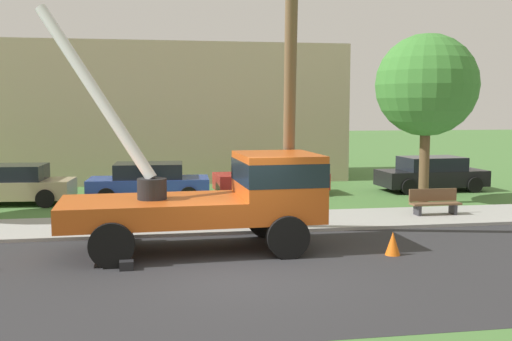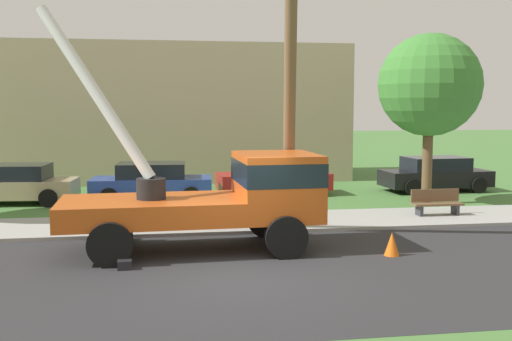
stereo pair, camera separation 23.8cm
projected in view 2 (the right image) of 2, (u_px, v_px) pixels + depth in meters
The scene contains 14 objects.
ground_plane at pixel (204, 193), 24.49m from camera, with size 120.00×120.00×0.00m, color #477538.
road_asphalt at pixel (243, 273), 12.70m from camera, with size 80.00×7.67×0.01m, color #2B2B2D.
sidewalk_strip at pixel (219, 223), 17.92m from camera, with size 80.00×2.98×0.10m, color #9E9E99.
utility_truck at pixel (225, 192), 14.77m from camera, with size 6.84×3.21×5.98m.
leaning_utility_pole at pixel (290, 68), 15.58m from camera, with size 0.80×3.13×8.77m.
traffic_cone_ahead at pixel (392, 244), 14.19m from camera, with size 0.36×0.36×0.56m, color orange.
traffic_cone_curbside at pixel (275, 226), 16.30m from camera, with size 0.36×0.36×0.56m, color orange.
parked_sedan_tan at pixel (13, 184), 21.79m from camera, with size 4.53×2.24×1.42m.
parked_sedan_blue at pixel (152, 182), 22.40m from camera, with size 4.49×2.17×1.42m.
parked_sedan_red at pixel (273, 177), 23.94m from camera, with size 4.51×2.21×1.42m.
parked_sedan_black at pixel (435, 174), 25.00m from camera, with size 4.48×2.16×1.42m.
park_bench at pixel (437, 203), 19.00m from camera, with size 1.60×0.45×0.90m.
roadside_tree_far at pixel (430, 86), 21.38m from camera, with size 3.64×3.64×6.09m.
lowrise_building_backdrop at pixel (158, 113), 29.63m from camera, with size 18.00×6.00×6.40m, color #C6B293.
Camera 2 is at (-1.64, -12.29, 3.50)m, focal length 42.29 mm.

